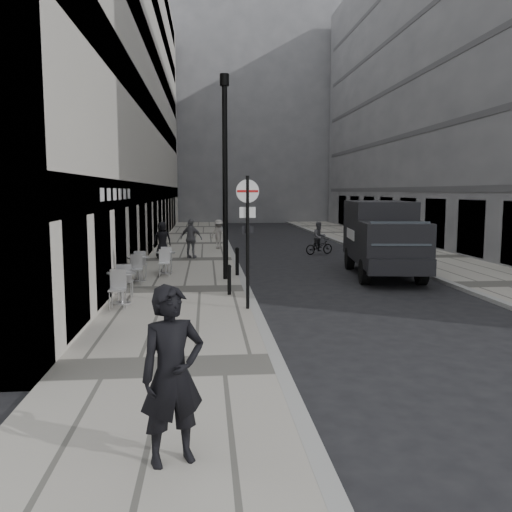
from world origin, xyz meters
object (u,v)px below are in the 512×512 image
Objects in this scene: panel_van at (382,234)px; cyclist at (319,242)px; walking_man at (172,375)px; sign_post at (248,224)px; lamppost at (225,167)px.

cyclist is at bearing 104.59° from panel_van.
walking_man is 1.23× the size of cyclist.
walking_man is at bearing -103.12° from sign_post.
walking_man is at bearing -126.64° from cyclist.
panel_van is 3.72× the size of cyclist.
panel_van is (7.02, 13.96, 0.44)m from walking_man.
panel_van is at bearing 9.64° from lamppost.
cyclist is (4.64, 12.98, -1.69)m from sign_post.
walking_man reaches higher than cyclist.
lamppost is 6.51m from panel_van.
sign_post is 2.09× the size of cyclist.
lamppost is at bearing -142.42° from cyclist.
cyclist is at bearing 67.55° from sign_post.
lamppost reaches higher than sign_post.
sign_post is 5.21m from lamppost.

